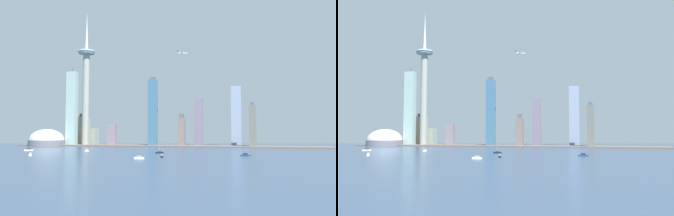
{
  "view_description": "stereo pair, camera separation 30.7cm",
  "coord_description": "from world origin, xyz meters",
  "views": [
    {
      "loc": [
        186.48,
        -222.02,
        33.2
      ],
      "look_at": [
        12.11,
        525.13,
        84.53
      ],
      "focal_mm": 37.85,
      "sensor_mm": 36.0,
      "label": 1
    },
    {
      "loc": [
        186.78,
        -221.95,
        33.2
      ],
      "look_at": [
        12.11,
        525.13,
        84.53
      ],
      "focal_mm": 37.85,
      "sensor_mm": 36.0,
      "label": 2
    }
  ],
  "objects": [
    {
      "name": "boat_5",
      "position": [
        -81.76,
        327.47,
        1.49
      ],
      "size": [
        7.32,
        6.24,
        4.01
      ],
      "rotation": [
        0.0,
        0.0,
        0.61
      ],
      "color": "beige",
      "rests_on": "ground"
    },
    {
      "name": "boat_6",
      "position": [
        178.96,
        275.09,
        1.49
      ],
      "size": [
        14.33,
        7.38,
        4.15
      ],
      "rotation": [
        0.0,
        0.0,
        6.08
      ],
      "color": "#164A8D",
      "rests_on": "ground"
    },
    {
      "name": "skyscraper_1",
      "position": [
        62.74,
        638.11,
        58.06
      ],
      "size": [
        19.95,
        15.57,
        116.12
      ],
      "color": "slate",
      "rests_on": "ground"
    },
    {
      "name": "skyscraper_7",
      "position": [
        -220.81,
        590.59,
        36.67
      ],
      "size": [
        24.11,
        21.72,
        78.17
      ],
      "color": "#BDA88D",
      "rests_on": "ground"
    },
    {
      "name": "boat_0",
      "position": [
        49.22,
        308.42,
        1.33
      ],
      "size": [
        13.32,
        6.37,
        9.65
      ],
      "rotation": [
        0.0,
        0.0,
        3.35
      ],
      "color": "#0D1D30",
      "rests_on": "ground"
    },
    {
      "name": "boat_4",
      "position": [
        54.01,
        191.12,
        1.62
      ],
      "size": [
        12.07,
        3.83,
        4.36
      ],
      "rotation": [
        0.0,
        0.0,
        6.24
      ],
      "color": "white",
      "rests_on": "ground"
    },
    {
      "name": "skyscraper_8",
      "position": [
        -206.1,
        621.85,
        21.16
      ],
      "size": [
        16.65,
        25.94,
        42.32
      ],
      "color": "#919D8D",
      "rests_on": "ground"
    },
    {
      "name": "skyscraper_6",
      "position": [
        -137.8,
        576.45,
        25.5
      ],
      "size": [
        19.14,
        14.34,
        51.0
      ],
      "color": "gray",
      "rests_on": "ground"
    },
    {
      "name": "waterfront_pier",
      "position": [
        0.0,
        550.94,
        1.34
      ],
      "size": [
        702.38,
        74.41,
        2.68
      ],
      "primitive_type": "cube",
      "color": "#685951",
      "rests_on": "ground"
    },
    {
      "name": "boat_2",
      "position": [
        -112.39,
        216.07,
        1.51
      ],
      "size": [
        12.17,
        15.43,
        4.2
      ],
      "rotation": [
        0.0,
        0.0,
        5.3
      ],
      "color": "beige",
      "rests_on": "ground"
    },
    {
      "name": "observation_tower",
      "position": [
        -198.65,
        557.67,
        155.71
      ],
      "size": [
        41.45,
        41.45,
        323.53
      ],
      "color": "#959B8F",
      "rests_on": "ground"
    },
    {
      "name": "boat_3",
      "position": [
        74.23,
        224.56,
        1.56
      ],
      "size": [
        5.63,
        10.56,
        4.25
      ],
      "rotation": [
        0.0,
        0.0,
        4.95
      ],
      "color": "black",
      "rests_on": "ground"
    },
    {
      "name": "skyscraper_0",
      "position": [
        154.56,
        609.66,
        69.33
      ],
      "size": [
        22.72,
        13.27,
        138.66
      ],
      "color": "#8EA0C1",
      "rests_on": "ground"
    },
    {
      "name": "skyscraper_2",
      "position": [
        28.84,
        593.64,
        34.08
      ],
      "size": [
        15.8,
        22.54,
        74.75
      ],
      "color": "slate",
      "rests_on": "ground"
    },
    {
      "name": "skyscraper_3",
      "position": [
        -231.92,
        552.14,
        88.84
      ],
      "size": [
        24.02,
        15.78,
        188.2
      ],
      "color": "#98B9B2",
      "rests_on": "ground"
    },
    {
      "name": "stadium_dome",
      "position": [
        -280.94,
        525.71,
        11.91
      ],
      "size": [
        83.7,
        83.7,
        51.46
      ],
      "color": "slate",
      "rests_on": "ground"
    },
    {
      "name": "skyscraper_5",
      "position": [
        190.74,
        546.17,
        45.62
      ],
      "size": [
        14.92,
        19.45,
        95.22
      ],
      "color": "slate",
      "rests_on": "ground"
    },
    {
      "name": "skyscraper_4",
      "position": [
        -31.84,
        560.38,
        77.23
      ],
      "size": [
        16.87,
        27.39,
        158.47
      ],
      "color": "teal",
      "rests_on": "ground"
    },
    {
      "name": "airplane",
      "position": [
        46.96,
        505.43,
        199.52
      ],
      "size": [
        22.39,
        20.45,
        7.21
      ],
      "rotation": [
        0.0,
        0.0,
        0.42
      ],
      "color": "silver"
    },
    {
      "name": "boat_1",
      "position": [
        -190.08,
        325.55,
        1.74
      ],
      "size": [
        16.0,
        11.81,
        4.82
      ],
      "rotation": [
        0.0,
        0.0,
        0.47
      ],
      "color": "beige",
      "rests_on": "ground"
    }
  ]
}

